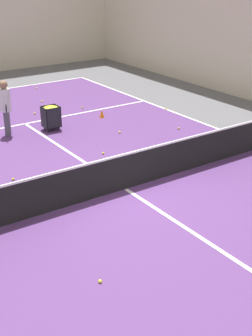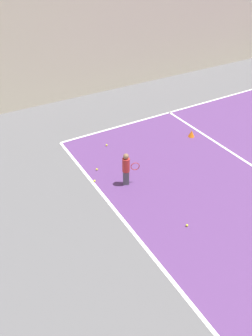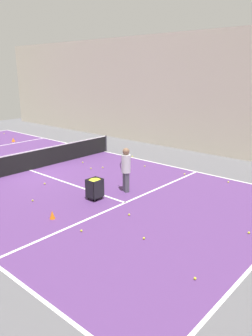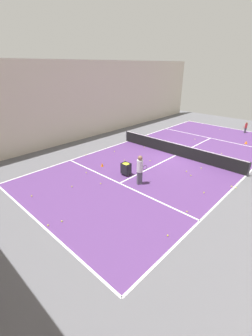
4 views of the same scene
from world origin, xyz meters
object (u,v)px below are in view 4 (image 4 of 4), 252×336
(tennis_net, at_px, (176,149))
(training_cone_0, at_px, (246,142))
(player_near_baseline, at_px, (246,127))
(ball_cart, at_px, (126,167))
(training_cone_1, at_px, (102,165))
(coach_at_net, at_px, (140,168))

(tennis_net, relative_size, training_cone_0, 39.68)
(player_near_baseline, relative_size, training_cone_0, 4.26)
(ball_cart, bearing_deg, tennis_net, -95.52)
(tennis_net, relative_size, training_cone_1, 38.07)
(ball_cart, relative_size, training_cone_1, 2.97)
(ball_cart, bearing_deg, coach_at_net, 167.09)
(tennis_net, distance_m, ball_cart, 5.28)
(player_near_baseline, height_order, ball_cart, player_near_baseline)
(tennis_net, height_order, training_cone_1, tennis_net)
(tennis_net, distance_m, player_near_baseline, 10.82)
(ball_cart, relative_size, training_cone_0, 3.09)
(tennis_net, distance_m, training_cone_1, 6.07)
(tennis_net, xyz_separation_m, training_cone_1, (2.66, 5.45, -0.37))
(player_near_baseline, xyz_separation_m, coach_at_net, (0.87, 16.26, 0.39))
(training_cone_1, bearing_deg, ball_cart, -174.85)
(tennis_net, bearing_deg, player_near_baseline, -99.54)
(coach_at_net, height_order, ball_cart, coach_at_net)
(tennis_net, height_order, coach_at_net, coach_at_net)
(player_near_baseline, bearing_deg, coach_at_net, 19.78)
(coach_at_net, bearing_deg, training_cone_0, 15.38)
(ball_cart, distance_m, training_cone_1, 2.20)
(coach_at_net, xyz_separation_m, training_cone_1, (3.58, -0.14, -0.91))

